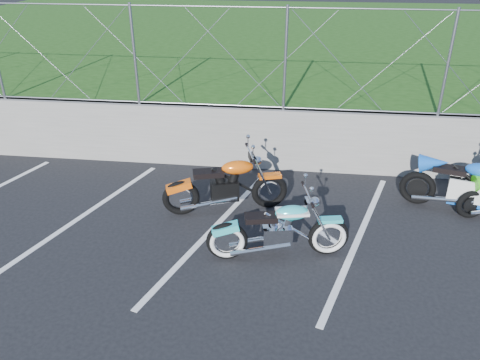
# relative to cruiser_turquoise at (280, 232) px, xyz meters

# --- Properties ---
(ground) EXTENTS (90.00, 90.00, 0.00)m
(ground) POSITION_rel_cruiser_turquoise_xyz_m (-1.13, -0.33, -0.43)
(ground) COLOR black
(ground) RESTS_ON ground
(retaining_wall) EXTENTS (30.00, 0.22, 1.30)m
(retaining_wall) POSITION_rel_cruiser_turquoise_xyz_m (-1.13, 3.17, 0.22)
(retaining_wall) COLOR slate
(retaining_wall) RESTS_ON ground
(grass_field) EXTENTS (30.00, 20.00, 1.30)m
(grass_field) POSITION_rel_cruiser_turquoise_xyz_m (-1.13, 13.17, 0.22)
(grass_field) COLOR #1C4412
(grass_field) RESTS_ON ground
(chain_link_fence) EXTENTS (28.00, 0.03, 2.00)m
(chain_link_fence) POSITION_rel_cruiser_turquoise_xyz_m (-1.13, 3.17, 1.87)
(chain_link_fence) COLOR gray
(chain_link_fence) RESTS_ON retaining_wall
(parking_lines) EXTENTS (18.29, 4.31, 0.01)m
(parking_lines) POSITION_rel_cruiser_turquoise_xyz_m (0.07, 0.67, -0.43)
(parking_lines) COLOR silver
(parking_lines) RESTS_ON ground
(cruiser_turquoise) EXTENTS (2.15, 0.69, 1.08)m
(cruiser_turquoise) POSITION_rel_cruiser_turquoise_xyz_m (0.00, 0.00, 0.00)
(cruiser_turquoise) COLOR black
(cruiser_turquoise) RESTS_ON ground
(naked_orange) EXTENTS (2.17, 0.86, 1.11)m
(naked_orange) POSITION_rel_cruiser_turquoise_xyz_m (-0.99, 1.26, 0.04)
(naked_orange) COLOR black
(naked_orange) RESTS_ON ground
(sportbike_blue) EXTENTS (2.10, 0.85, 1.12)m
(sportbike_blue) POSITION_rel_cruiser_turquoise_xyz_m (3.16, 1.73, 0.05)
(sportbike_blue) COLOR black
(sportbike_blue) RESTS_ON ground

